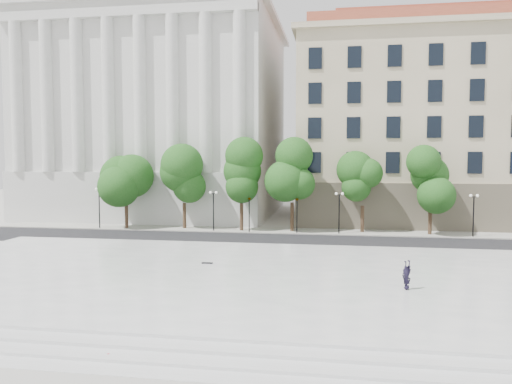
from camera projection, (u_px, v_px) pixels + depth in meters
ground at (222, 293)px, 28.05m from camera, size 160.00×160.00×0.00m
plaza at (233, 277)px, 30.99m from camera, size 44.00×22.00×0.45m
street at (266, 241)px, 45.78m from camera, size 60.00×8.00×0.02m
far_sidewalk at (274, 231)px, 51.68m from camera, size 60.00×4.00×0.12m
building_west at (164, 119)px, 67.84m from camera, size 31.50×27.65×25.60m
building_east at (447, 129)px, 62.43m from camera, size 36.00×26.15×23.00m
traffic_light_west at (249, 197)px, 50.13m from camera, size 0.37×1.59×4.14m
traffic_light_east at (297, 198)px, 49.37m from camera, size 0.88×1.57×4.13m
person_lying at (407, 286)px, 27.13m from camera, size 1.43×1.63×0.44m
skateboard at (207, 263)px, 33.79m from camera, size 0.74×0.20×0.08m
plaza_steps at (170, 352)px, 19.27m from camera, size 44.00×3.00×0.30m
street_trees at (248, 180)px, 51.29m from camera, size 35.08×5.05×7.77m
lamp_posts at (274, 204)px, 50.09m from camera, size 38.66×0.28×4.40m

